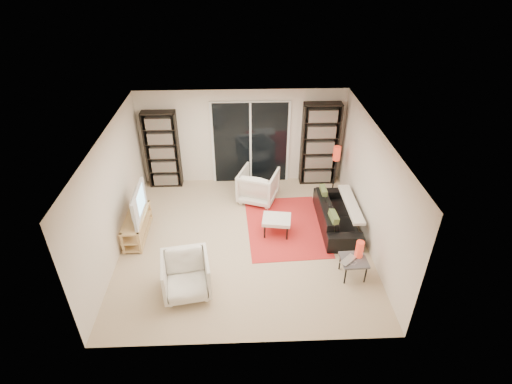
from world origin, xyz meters
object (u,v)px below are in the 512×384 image
tv_stand (137,226)px  floor_lamp (336,159)px  bookshelf_left (162,150)px  sofa (337,215)px  bookshelf_right (320,144)px  armchair_back (258,185)px  armchair_front (186,276)px  ottoman (277,220)px  side_table (354,261)px

tv_stand → floor_lamp: 4.74m
bookshelf_left → sofa: (3.96, -1.89, -0.70)m
tv_stand → floor_lamp: bearing=18.8°
bookshelf_right → tv_stand: bookshelf_right is taller
armchair_back → floor_lamp: bearing=-152.8°
bookshelf_right → sofa: size_ratio=1.11×
bookshelf_right → armchair_front: 4.78m
armchair_back → ottoman: bearing=124.2°
bookshelf_left → armchair_front: 3.87m
ottoman → bookshelf_left: bearing=141.1°
bookshelf_right → sofa: 2.05m
tv_stand → bookshelf_right: bearing=26.7°
bookshelf_right → tv_stand: 4.70m
bookshelf_right → armchair_back: bookshelf_right is taller
ottoman → side_table: size_ratio=1.34×
bookshelf_left → ottoman: (2.63, -2.12, -0.63)m
armchair_back → ottoman: 1.37m
armchair_back → armchair_front: size_ratio=1.04×
sofa → armchair_back: bearing=56.9°
armchair_front → bookshelf_left: bearing=94.4°
side_table → floor_lamp: floor_lamp is taller
bookshelf_right → armchair_back: bearing=-153.0°
sofa → side_table: size_ratio=3.92×
ottoman → floor_lamp: bearing=45.6°
armchair_front → ottoman: armchair_front is taller
armchair_back → side_table: 3.11m
bookshelf_right → side_table: size_ratio=4.34×
sofa → floor_lamp: (0.19, 1.32, 0.67)m
bookshelf_right → armchair_back: size_ratio=2.45×
bookshelf_left → armchair_back: bookshelf_left is taller
tv_stand → side_table: size_ratio=2.51×
ottoman → sofa: bearing=9.7°
side_table → sofa: bearing=89.0°
bookshelf_left → floor_lamp: bearing=-7.8°
sofa → armchair_front: armchair_front is taller
floor_lamp → armchair_back: bearing=-173.2°
bookshelf_left → sofa: 4.44m
bookshelf_left → sofa: bookshelf_left is taller
bookshelf_right → ottoman: bookshelf_right is taller
bookshelf_right → ottoman: bearing=-119.9°
bookshelf_left → side_table: size_ratio=4.03×
armchair_front → ottoman: bearing=33.4°
bookshelf_right → ottoman: size_ratio=3.23×
bookshelf_right → floor_lamp: size_ratio=1.67×
sofa → floor_lamp: bearing=-7.5°
sofa → side_table: 1.55m
ottoman → armchair_front: bearing=-137.1°
bookshelf_left → bookshelf_right: bearing=-0.0°
armchair_back → armchair_front: (-1.39, -2.92, -0.01)m
sofa → armchair_front: size_ratio=2.29×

